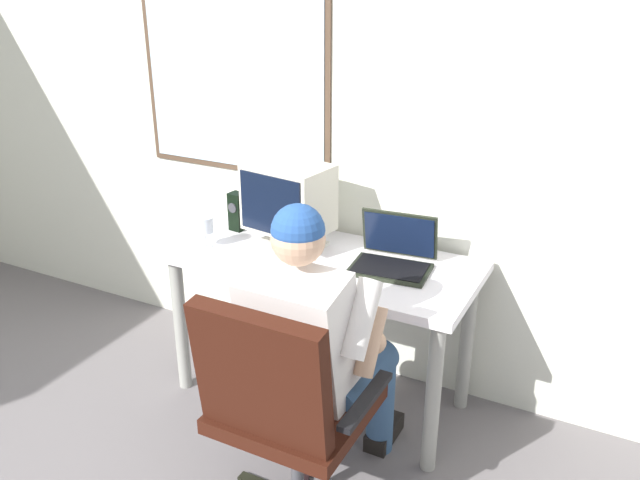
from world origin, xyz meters
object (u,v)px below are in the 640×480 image
crt_monitor (288,199)px  desk_speaker (237,211)px  office_chair (281,399)px  desk (320,278)px  wine_glass (204,226)px  person_seated (316,341)px  laptop (394,253)px

crt_monitor → desk_speaker: crt_monitor is taller
office_chair → crt_monitor: size_ratio=2.40×
desk → desk_speaker: size_ratio=7.43×
wine_glass → desk_speaker: size_ratio=0.77×
office_chair → desk: bearing=107.6°
person_seated → laptop: (0.08, 0.58, 0.16)m
desk_speaker → desk: bearing=-11.4°
office_chair → person_seated: (0.00, 0.26, 0.10)m
crt_monitor → wine_glass: 0.42m
laptop → person_seated: bearing=-98.2°
office_chair → desk_speaker: 1.20m
crt_monitor → desk_speaker: (-0.33, 0.06, -0.14)m
desk → desk_speaker: desk_speaker is taller
office_chair → person_seated: person_seated is taller
crt_monitor → desk_speaker: size_ratio=2.11×
crt_monitor → laptop: crt_monitor is taller
office_chair → desk_speaker: (-0.77, 0.88, 0.29)m
desk → crt_monitor: bearing=167.4°
laptop → desk_speaker: laptop is taller
person_seated → desk_speaker: size_ratio=6.50×
crt_monitor → desk_speaker: 0.37m
desk → wine_glass: bearing=-164.7°
wine_glass → desk_speaker: 0.25m
desk → laptop: 0.38m
office_chair → wine_glass: 1.05m
desk → office_chair: size_ratio=1.46×
office_chair → person_seated: 0.28m
laptop → desk_speaker: bearing=177.4°
person_seated → desk: bearing=115.7°
laptop → wine_glass: bearing=-166.2°
wine_glass → desk_speaker: (0.01, 0.25, -0.01)m
desk → office_chair: 0.82m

